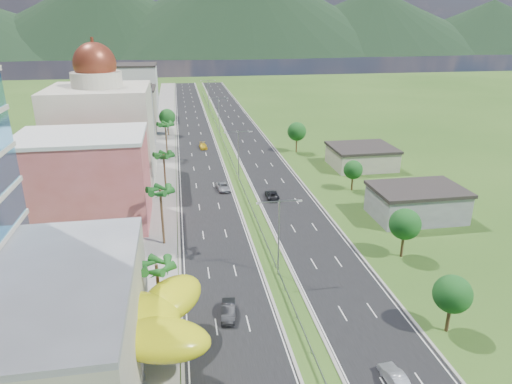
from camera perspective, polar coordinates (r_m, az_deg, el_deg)
ground at (r=55.32m, az=5.04°, el=-15.48°), size 500.00×500.00×0.00m
road_left at (r=137.09m, az=-7.54°, el=6.69°), size 11.00×260.00×0.04m
road_right at (r=138.41m, az=-1.29°, el=7.00°), size 11.00×260.00×0.04m
sidewalk_left at (r=137.09m, az=-11.53°, el=6.47°), size 7.00×260.00×0.12m
median_guardrail at (r=120.04m, az=-3.57°, el=5.14°), size 0.10×216.06×0.76m
streetlight_median_b at (r=60.25m, az=2.87°, el=-4.74°), size 6.04×0.25×11.00m
streetlight_median_c at (r=97.36m, az=-2.21°, el=5.23°), size 6.04×0.25×11.00m
streetlight_median_d at (r=141.01m, az=-4.68°, el=9.99°), size 6.04×0.25×11.00m
streetlight_median_e at (r=185.31m, az=-6.00°, el=12.48°), size 6.04×0.25×11.00m
lime_canopy at (r=48.45m, az=-17.87°, el=-15.15°), size 18.00×15.00×7.40m
pink_shophouse at (r=80.73m, az=-20.53°, el=1.19°), size 20.00×15.00×15.00m
domed_building at (r=101.61m, az=-18.63°, el=7.50°), size 20.00×20.00×28.70m
midrise_grey at (r=126.40m, az=-16.46°, el=8.57°), size 16.00×15.00×16.00m
midrise_beige at (r=148.17m, az=-15.54°, el=9.73°), size 16.00×15.00×13.00m
midrise_white at (r=170.39m, az=-14.95°, el=11.97°), size 16.00×15.00×18.00m
shed_near at (r=84.55m, az=19.40°, el=-1.43°), size 15.00×10.00×5.00m
shed_far at (r=110.98m, az=13.05°, el=4.20°), size 14.00×12.00×4.40m
palm_tree_b at (r=51.89m, az=-12.32°, el=-9.29°), size 3.60×3.60×8.10m
palm_tree_c at (r=69.47m, az=-11.88°, el=-0.09°), size 3.60×3.60×9.60m
palm_tree_d at (r=91.64m, az=-11.47°, el=4.36°), size 3.60×3.60×8.60m
palm_tree_e at (r=115.72m, az=-11.27°, el=8.12°), size 3.60×3.60×9.40m
leafy_tree_lfar at (r=140.75m, az=-11.04°, el=9.17°), size 4.90×4.90×8.05m
leafy_tree_ra at (r=54.87m, az=23.35°, el=-11.65°), size 4.20×4.20×6.90m
leafy_tree_rb at (r=68.93m, az=18.12°, el=-3.86°), size 4.55×4.55×7.47m
leafy_tree_rc at (r=94.14m, az=12.05°, el=2.73°), size 3.85×3.85×6.33m
leafy_tree_rd at (r=120.11m, az=5.12°, el=7.54°), size 4.90×4.90×8.05m
mountain_ridge at (r=499.42m, az=-1.44°, el=16.83°), size 860.00×140.00×90.00m
car_dark_left at (r=55.09m, az=-3.48°, el=-14.59°), size 2.16×4.74×1.51m
car_silver_mid_left at (r=93.46m, az=-4.14°, el=0.66°), size 2.87×5.30×1.41m
car_yellow_far_left at (r=125.20m, az=-6.63°, el=5.74°), size 2.20×4.80×1.36m
car_silver_right at (r=48.55m, az=16.97°, el=-21.32°), size 1.80×4.44×1.43m
car_dark_far_right at (r=88.91m, az=2.01°, el=-0.36°), size 2.59×5.19×1.41m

